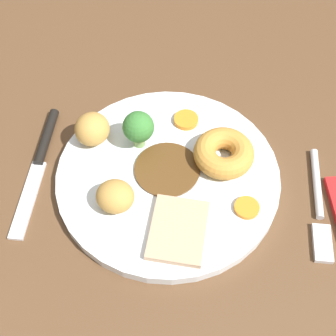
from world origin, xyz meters
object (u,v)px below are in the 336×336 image
(knife, at_px, (40,158))
(broccoli_floret, at_px, (138,128))
(meat_slice_main, at_px, (178,230))
(yorkshire_pudding, at_px, (224,153))
(carrot_coin_back, at_px, (247,208))
(roast_potato_left, at_px, (92,129))
(fork, at_px, (319,205))
(carrot_coin_front, at_px, (186,120))
(roast_potato_right, at_px, (115,196))
(dinner_plate, at_px, (168,176))

(knife, bearing_deg, broccoli_floret, 103.11)
(meat_slice_main, xyz_separation_m, yorkshire_pudding, (-0.04, -0.10, 0.01))
(knife, bearing_deg, carrot_coin_back, 78.50)
(roast_potato_left, height_order, broccoli_floret, broccoli_floret)
(yorkshire_pudding, distance_m, broccoli_floret, 0.11)
(meat_slice_main, distance_m, fork, 0.17)
(yorkshire_pudding, height_order, roast_potato_left, roast_potato_left)
(roast_potato_left, bearing_deg, carrot_coin_front, -156.55)
(yorkshire_pudding, bearing_deg, carrot_coin_front, -45.28)
(roast_potato_left, xyz_separation_m, carrot_coin_front, (-0.11, -0.05, -0.02))
(meat_slice_main, bearing_deg, roast_potato_right, -17.38)
(yorkshire_pudding, xyz_separation_m, roast_potato_left, (0.16, -0.01, 0.01))
(fork, relative_size, knife, 0.83)
(knife, bearing_deg, roast_potato_left, 115.23)
(meat_slice_main, height_order, knife, meat_slice_main)
(meat_slice_main, distance_m, carrot_coin_front, 0.16)
(dinner_plate, distance_m, carrot_coin_back, 0.10)
(carrot_coin_back, distance_m, knife, 0.26)
(meat_slice_main, relative_size, carrot_coin_back, 2.74)
(roast_potato_left, xyz_separation_m, fork, (-0.28, 0.04, -0.03))
(yorkshire_pudding, bearing_deg, roast_potato_right, 35.90)
(broccoli_floret, bearing_deg, carrot_coin_front, -138.61)
(meat_slice_main, relative_size, roast_potato_left, 1.76)
(meat_slice_main, distance_m, roast_potato_right, 0.08)
(dinner_plate, xyz_separation_m, yorkshire_pudding, (-0.06, -0.03, 0.02))
(yorkshire_pudding, relative_size, knife, 0.39)
(roast_potato_left, relative_size, broccoli_floret, 0.86)
(meat_slice_main, distance_m, yorkshire_pudding, 0.11)
(broccoli_floret, distance_m, knife, 0.13)
(carrot_coin_front, xyz_separation_m, broccoli_floret, (0.05, 0.05, 0.03))
(roast_potato_right, bearing_deg, carrot_coin_front, -114.15)
(dinner_plate, relative_size, broccoli_floret, 5.16)
(broccoli_floret, xyz_separation_m, fork, (-0.22, 0.05, -0.04))
(dinner_plate, bearing_deg, knife, -0.59)
(roast_potato_right, distance_m, fork, 0.23)
(dinner_plate, height_order, roast_potato_right, roast_potato_right)
(roast_potato_right, height_order, fork, roast_potato_right)
(dinner_plate, distance_m, meat_slice_main, 0.08)
(dinner_plate, relative_size, roast_potato_left, 6.01)
(carrot_coin_back, distance_m, broccoli_floret, 0.16)
(roast_potato_right, bearing_deg, meat_slice_main, 162.62)
(carrot_coin_back, bearing_deg, knife, -7.92)
(fork, bearing_deg, knife, -95.34)
(carrot_coin_back, bearing_deg, yorkshire_pudding, -62.48)
(roast_potato_left, bearing_deg, meat_slice_main, 138.07)
(fork, bearing_deg, carrot_coin_back, -76.67)
(dinner_plate, distance_m, knife, 0.16)
(meat_slice_main, distance_m, carrot_coin_back, 0.08)
(meat_slice_main, relative_size, broccoli_floret, 1.52)
(dinner_plate, xyz_separation_m, knife, (0.16, -0.00, -0.00))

